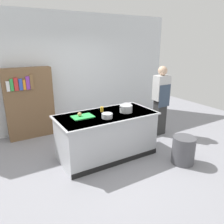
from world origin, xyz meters
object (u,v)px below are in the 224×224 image
onion (80,114)px  sauce_pan (127,105)px  person_chef (161,99)px  stock_pot (126,109)px  bookshelf (30,103)px  trash_bin (183,150)px  juice_cup (102,109)px  mixing_bowl (107,116)px

onion → sauce_pan: (1.14, 0.07, -0.01)m
sauce_pan → person_chef: size_ratio=0.14×
stock_pot → bookshelf: bookshelf is taller
trash_bin → person_chef: size_ratio=0.31×
juice_cup → trash_bin: juice_cup is taller
stock_pot → sauce_pan: bearing=50.9°
juice_cup → bookshelf: 1.95m
onion → stock_pot: bearing=-11.3°
trash_bin → mixing_bowl: bearing=146.3°
mixing_bowl → bookshelf: bookshelf is taller
stock_pot → juice_cup: (-0.41, 0.28, -0.02)m
sauce_pan → stock_pot: bearing=-129.1°
sauce_pan → trash_bin: (0.51, -1.19, -0.68)m
mixing_bowl → sauce_pan: bearing=27.7°
stock_pot → juice_cup: bearing=145.8°
onion → sauce_pan: 1.14m
bookshelf → stock_pot: bearing=-51.2°
stock_pot → person_chef: 1.35m
sauce_pan → juice_cup: bearing=178.2°
stock_pot → bookshelf: 2.42m
stock_pot → person_chef: bearing=16.3°
stock_pot → trash_bin: stock_pot is taller
bookshelf → sauce_pan: bearing=-43.3°
mixing_bowl → person_chef: (1.81, 0.50, -0.03)m
juice_cup → bookshelf: (-1.11, 1.61, -0.10)m
sauce_pan → mixing_bowl: size_ratio=1.16×
trash_bin → juice_cup: bearing=132.8°
juice_cup → mixing_bowl: bearing=-104.5°
stock_pot → mixing_bowl: bearing=-166.7°
sauce_pan → trash_bin: size_ratio=0.45×
mixing_bowl → person_chef: 1.87m
mixing_bowl → person_chef: bearing=15.4°
mixing_bowl → bookshelf: bearing=116.6°
stock_pot → bookshelf: bearing=128.8°
sauce_pan → person_chef: (1.09, 0.12, -0.03)m
juice_cup → bookshelf: bearing=124.6°
trash_bin → bookshelf: bearing=128.3°
sauce_pan → person_chef: person_chef is taller
mixing_bowl → bookshelf: size_ratio=0.12×
bookshelf → trash_bin: bearing=-51.7°
mixing_bowl → trash_bin: 1.62m
onion → person_chef: size_ratio=0.05×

